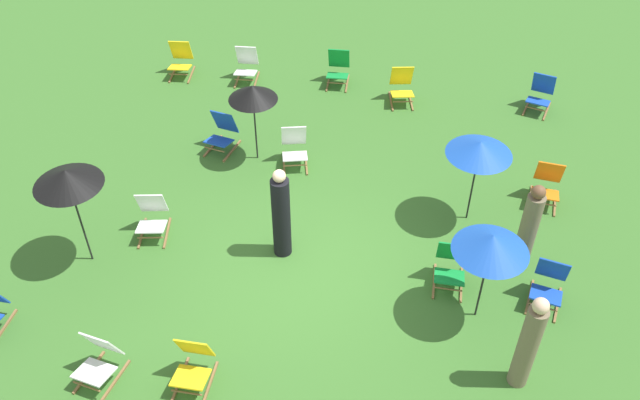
# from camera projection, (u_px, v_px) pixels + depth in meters

# --- Properties ---
(ground_plane) EXTENTS (40.00, 40.00, 0.00)m
(ground_plane) POSITION_uv_depth(u_px,v_px,m) (304.00, 269.00, 11.38)
(ground_plane) COLOR #386B28
(deckchair_0) EXTENTS (0.56, 0.81, 0.83)m
(deckchair_0) POSITION_uv_depth(u_px,v_px,m) (246.00, 65.00, 15.65)
(deckchair_0) COLOR olive
(deckchair_0) RESTS_ON ground
(deckchair_2) EXTENTS (0.53, 0.79, 0.83)m
(deckchair_2) POSITION_uv_depth(u_px,v_px,m) (547.00, 185.00, 12.45)
(deckchair_2) COLOR olive
(deckchair_2) RESTS_ON ground
(deckchair_3) EXTENTS (0.55, 0.80, 0.83)m
(deckchair_3) POSITION_uv_depth(u_px,v_px,m) (338.00, 69.00, 15.55)
(deckchair_3) COLOR olive
(deckchair_3) RESTS_ON ground
(deckchair_4) EXTENTS (0.58, 0.82, 0.83)m
(deckchair_4) POSITION_uv_depth(u_px,v_px,m) (99.00, 359.00, 9.58)
(deckchair_4) COLOR olive
(deckchair_4) RESTS_ON ground
(deckchair_5) EXTENTS (0.65, 0.85, 0.83)m
(deckchair_5) POSITION_uv_depth(u_px,v_px,m) (402.00, 86.00, 14.97)
(deckchair_5) COLOR olive
(deckchair_5) RESTS_ON ground
(deckchair_6) EXTENTS (0.63, 0.85, 0.83)m
(deckchair_6) POSITION_uv_depth(u_px,v_px,m) (540.00, 94.00, 14.74)
(deckchair_6) COLOR olive
(deckchair_6) RESTS_ON ground
(deckchair_7) EXTENTS (0.59, 0.82, 0.83)m
(deckchair_7) POSITION_uv_depth(u_px,v_px,m) (181.00, 60.00, 15.83)
(deckchair_7) COLOR olive
(deckchair_7) RESTS_ON ground
(deckchair_8) EXTENTS (0.68, 0.87, 0.83)m
(deckchair_8) POSITION_uv_depth(u_px,v_px,m) (294.00, 147.00, 13.30)
(deckchair_8) COLOR olive
(deckchair_8) RESTS_ON ground
(deckchair_9) EXTENTS (0.60, 0.83, 0.83)m
(deckchair_9) POSITION_uv_depth(u_px,v_px,m) (549.00, 284.00, 10.64)
(deckchair_9) COLOR olive
(deckchair_9) RESTS_ON ground
(deckchair_10) EXTENTS (0.59, 0.83, 0.83)m
(deckchair_10) POSITION_uv_depth(u_px,v_px,m) (222.00, 133.00, 13.66)
(deckchair_10) COLOR olive
(deckchair_10) RESTS_ON ground
(deckchair_11) EXTENTS (0.51, 0.78, 0.83)m
(deckchair_11) POSITION_uv_depth(u_px,v_px,m) (451.00, 266.00, 10.93)
(deckchair_11) COLOR olive
(deckchair_11) RESTS_ON ground
(deckchair_12) EXTENTS (0.51, 0.78, 0.83)m
(deckchair_12) POSITION_uv_depth(u_px,v_px,m) (193.00, 364.00, 9.52)
(deckchair_12) COLOR olive
(deckchair_12) RESTS_ON ground
(deckchair_13) EXTENTS (0.64, 0.85, 0.83)m
(deckchair_13) POSITION_uv_depth(u_px,v_px,m) (152.00, 216.00, 11.81)
(deckchair_13) COLOR olive
(deckchair_13) RESTS_ON ground
(umbrella_0) EXTENTS (0.93, 0.93, 1.68)m
(umbrella_0) POSITION_uv_depth(u_px,v_px,m) (253.00, 93.00, 12.65)
(umbrella_0) COLOR black
(umbrella_0) RESTS_ON ground
(umbrella_1) EXTENTS (1.12, 1.12, 1.73)m
(umbrella_1) POSITION_uv_depth(u_px,v_px,m) (492.00, 243.00, 9.61)
(umbrella_1) COLOR black
(umbrella_1) RESTS_ON ground
(umbrella_2) EXTENTS (1.08, 1.08, 1.93)m
(umbrella_2) POSITION_uv_depth(u_px,v_px,m) (67.00, 178.00, 10.38)
(umbrella_2) COLOR black
(umbrella_2) RESTS_ON ground
(umbrella_3) EXTENTS (1.12, 1.12, 1.70)m
(umbrella_3) POSITION_uv_depth(u_px,v_px,m) (480.00, 148.00, 11.29)
(umbrella_3) COLOR black
(umbrella_3) RESTS_ON ground
(person_0) EXTENTS (0.35, 0.35, 1.75)m
(person_0) POSITION_uv_depth(u_px,v_px,m) (528.00, 344.00, 9.20)
(person_0) COLOR #72664C
(person_0) RESTS_ON ground
(person_1) EXTENTS (0.31, 0.31, 1.70)m
(person_1) POSITION_uv_depth(u_px,v_px,m) (528.00, 229.00, 10.94)
(person_1) COLOR #72664C
(person_1) RESTS_ON ground
(person_2) EXTENTS (0.42, 0.42, 1.77)m
(person_2) POSITION_uv_depth(u_px,v_px,m) (281.00, 215.00, 11.13)
(person_2) COLOR black
(person_2) RESTS_ON ground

